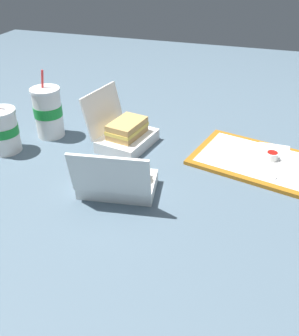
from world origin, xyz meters
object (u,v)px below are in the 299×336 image
object	(u,v)px
food_tray	(254,160)
plastic_fork	(258,173)
soda_cup_back	(48,112)
clamshell_sandwich_center	(125,133)
ketchup_cup	(272,155)
soda_cup_left	(3,130)
clamshell_hotdog_front	(117,180)

from	to	relation	value
food_tray	plastic_fork	distance (m)	0.09
plastic_fork	soda_cup_back	distance (m)	0.73
clamshell_sandwich_center	soda_cup_back	distance (m)	0.28
ketchup_cup	clamshell_sandwich_center	world-z (taller)	clamshell_sandwich_center
plastic_fork	soda_cup_back	world-z (taller)	soda_cup_back
food_tray	clamshell_sandwich_center	distance (m)	0.43
food_tray	plastic_fork	world-z (taller)	plastic_fork
clamshell_sandwich_center	soda_cup_left	world-z (taller)	soda_cup_left
food_tray	clamshell_hotdog_front	xyz separation A→B (m)	(0.35, 0.28, 0.03)
clamshell_hotdog_front	clamshell_sandwich_center	world-z (taller)	clamshell_sandwich_center
food_tray	soda_cup_back	distance (m)	0.71
clamshell_hotdog_front	soda_cup_left	bearing A→B (deg)	-14.14
soda_cup_left	soda_cup_back	xyz separation A→B (m)	(-0.08, -0.14, 0.02)
plastic_fork	soda_cup_left	bearing A→B (deg)	21.81
ketchup_cup	clamshell_sandwich_center	xyz separation A→B (m)	(0.48, 0.03, 0.02)
plastic_fork	clamshell_hotdog_front	distance (m)	0.42
plastic_fork	clamshell_hotdog_front	bearing A→B (deg)	43.97
food_tray	soda_cup_back	world-z (taller)	soda_cup_back
food_tray	soda_cup_back	bearing A→B (deg)	2.66
clamshell_hotdog_front	soda_cup_back	xyz separation A→B (m)	(0.36, -0.25, 0.05)
food_tray	plastic_fork	size ratio (longest dim) A/B	3.82
ketchup_cup	soda_cup_left	xyz separation A→B (m)	(0.84, 0.18, 0.05)
clamshell_hotdog_front	clamshell_sandwich_center	distance (m)	0.27
ketchup_cup	soda_cup_back	size ratio (longest dim) A/B	0.17
clamshell_sandwich_center	soda_cup_left	distance (m)	0.40
food_tray	clamshell_sandwich_center	world-z (taller)	clamshell_sandwich_center
clamshell_hotdog_front	soda_cup_back	size ratio (longest dim) A/B	0.98
soda_cup_back	soda_cup_left	bearing A→B (deg)	58.89
plastic_fork	soda_cup_back	xyz separation A→B (m)	(0.73, -0.05, 0.07)
plastic_fork	clamshell_sandwich_center	bearing A→B (deg)	7.34
plastic_fork	clamshell_sandwich_center	xyz separation A→B (m)	(0.45, -0.07, 0.03)
ketchup_cup	soda_cup_back	world-z (taller)	soda_cup_back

